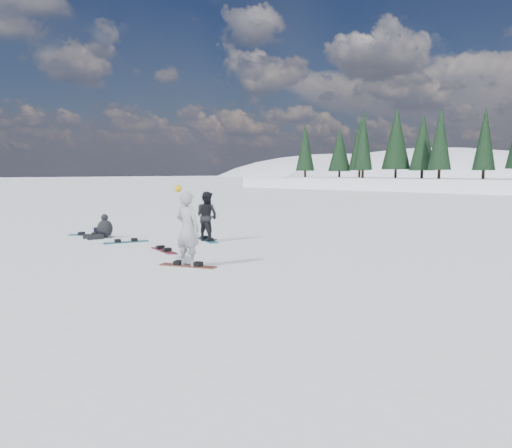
{
  "coord_description": "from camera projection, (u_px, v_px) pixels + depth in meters",
  "views": [
    {
      "loc": [
        11.78,
        -8.21,
        2.38
      ],
      "look_at": [
        3.37,
        0.56,
        1.1
      ],
      "focal_mm": 35.0,
      "sensor_mm": 36.0,
      "label": 1
    }
  ],
  "objects": [
    {
      "name": "snowboard_loose_c",
      "position": [
        88.0,
        235.0,
        18.61
      ],
      "size": [
        1.42,
        1.03,
        0.03
      ],
      "primitive_type": "cube",
      "rotation": [
        0.0,
        0.0,
        0.55
      ],
      "color": "#156978",
      "rests_on": "ground"
    },
    {
      "name": "snowboard_loose_b",
      "position": [
        164.0,
        251.0,
        14.99
      ],
      "size": [
        1.52,
        0.65,
        0.03
      ],
      "primitive_type": "cube",
      "rotation": [
        0.0,
        0.0,
        -0.26
      ],
      "color": "maroon",
      "rests_on": "ground"
    },
    {
      "name": "snowboard_loose_a",
      "position": [
        126.0,
        242.0,
        16.79
      ],
      "size": [
        0.73,
        1.51,
        0.03
      ],
      "primitive_type": "cube",
      "rotation": [
        0.0,
        0.0,
        1.25
      ],
      "color": "teal",
      "rests_on": "ground"
    },
    {
      "name": "ground",
      "position": [
        158.0,
        255.0,
        14.25
      ],
      "size": [
        420.0,
        420.0,
        0.0
      ],
      "primitive_type": "plane",
      "color": "white",
      "rests_on": "ground"
    },
    {
      "name": "snowboard_woman",
      "position": [
        188.0,
        266.0,
        12.56
      ],
      "size": [
        1.49,
        0.85,
        0.03
      ],
      "primitive_type": "cube",
      "rotation": [
        0.0,
        0.0,
        0.41
      ],
      "color": "brown",
      "rests_on": "ground"
    },
    {
      "name": "snowboarder_woman",
      "position": [
        188.0,
        229.0,
        12.46
      ],
      "size": [
        0.77,
        0.59,
        2.05
      ],
      "rotation": [
        0.0,
        0.0,
        3.35
      ],
      "color": "#A8A9AD",
      "rests_on": "ground"
    },
    {
      "name": "snowboard_man",
      "position": [
        207.0,
        240.0,
        17.23
      ],
      "size": [
        1.5,
        0.79,
        0.03
      ],
      "primitive_type": "cube",
      "rotation": [
        0.0,
        0.0,
        -0.36
      ],
      "color": "#1A6391",
      "rests_on": "ground"
    },
    {
      "name": "gear_bag",
      "position": [
        100.0,
        232.0,
        18.62
      ],
      "size": [
        0.45,
        0.3,
        0.3
      ],
      "primitive_type": "cube",
      "rotation": [
        0.0,
        0.0,
        -0.0
      ],
      "color": "black",
      "rests_on": "ground"
    },
    {
      "name": "seated_rider",
      "position": [
        104.0,
        229.0,
        17.94
      ],
      "size": [
        0.76,
        1.11,
        0.86
      ],
      "rotation": [
        0.0,
        0.0,
        -0.36
      ],
      "color": "black",
      "rests_on": "ground"
    },
    {
      "name": "snowboarder_man",
      "position": [
        207.0,
        216.0,
        17.14
      ],
      "size": [
        0.92,
        0.77,
        1.71
      ],
      "primitive_type": "imported",
      "rotation": [
        0.0,
        0.0,
        3.3
      ],
      "color": "black",
      "rests_on": "ground"
    }
  ]
}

